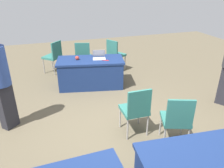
% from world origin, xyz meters
% --- Properties ---
extents(ground_plane, '(14.40, 14.40, 0.00)m').
position_xyz_m(ground_plane, '(0.00, 0.00, 0.00)').
color(ground_plane, brown).
extents(table_foreground, '(1.80, 1.10, 0.73)m').
position_xyz_m(table_foreground, '(-0.06, -2.18, 0.37)').
color(table_foreground, navy).
rests_on(table_foreground, ground).
extents(chair_tucked_left, '(0.56, 0.56, 0.94)m').
position_xyz_m(chair_tucked_left, '(-0.86, 0.54, 0.54)').
color(chair_tucked_left, '#9E9993').
rests_on(chair_tucked_left, ground).
extents(chair_tucked_right, '(0.60, 0.60, 0.97)m').
position_xyz_m(chair_tucked_right, '(-0.99, -3.00, 0.56)').
color(chair_tucked_right, '#9E9993').
rests_on(chair_tucked_right, ground).
extents(chair_aisle, '(0.54, 0.54, 0.94)m').
position_xyz_m(chair_aisle, '(-0.05, -3.17, 0.54)').
color(chair_aisle, '#9E9993').
rests_on(chair_aisle, ground).
extents(chair_by_pillar, '(0.62, 0.62, 0.96)m').
position_xyz_m(chair_by_pillar, '(0.77, -3.42, 0.55)').
color(chair_by_pillar, '#9E9993').
rests_on(chair_by_pillar, ground).
extents(chair_back_row, '(0.44, 0.44, 0.94)m').
position_xyz_m(chair_back_row, '(-0.35, 0.06, 0.53)').
color(chair_back_row, '#9E9993').
rests_on(chair_back_row, ground).
extents(person_attendee_standing, '(0.48, 0.48, 1.81)m').
position_xyz_m(person_attendee_standing, '(1.83, -0.88, 1.02)').
color(person_attendee_standing, '#26262D').
rests_on(person_attendee_standing, ground).
extents(laptop_silver, '(0.37, 0.35, 0.21)m').
position_xyz_m(laptop_silver, '(-0.29, -2.18, 0.77)').
color(laptop_silver, silver).
rests_on(laptop_silver, table_foreground).
extents(yarn_ball, '(0.10, 0.10, 0.10)m').
position_xyz_m(yarn_ball, '(0.26, -2.24, 0.78)').
color(yarn_ball, '#B2382D').
rests_on(yarn_ball, table_foreground).
extents(scissors_red, '(0.17, 0.12, 0.01)m').
position_xyz_m(scissors_red, '(-0.40, -1.99, 0.74)').
color(scissors_red, red).
rests_on(scissors_red, table_foreground).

